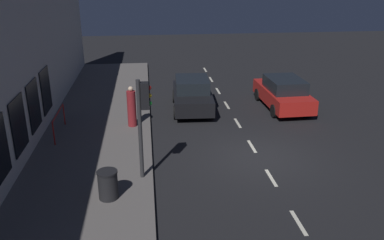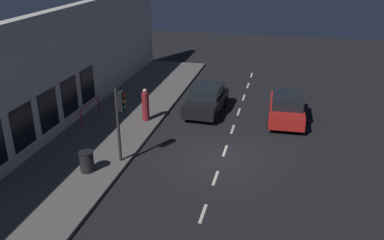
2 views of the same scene
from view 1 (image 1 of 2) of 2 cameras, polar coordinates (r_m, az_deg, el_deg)
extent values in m
plane|color=black|center=(15.51, 9.38, -5.22)|extent=(60.00, 60.00, 0.00)
cube|color=#5B5654|center=(15.10, -14.24, -6.06)|extent=(4.50, 32.00, 0.15)
cube|color=beige|center=(14.65, -25.23, 4.36)|extent=(0.60, 32.00, 6.16)
cube|color=black|center=(18.75, -19.91, 3.96)|extent=(0.04, 1.52, 1.90)
cube|color=black|center=(16.83, -21.39, 1.93)|extent=(0.04, 1.52, 1.90)
cube|color=black|center=(14.95, -23.23, -0.63)|extent=(0.04, 1.52, 1.90)
cube|color=beige|center=(28.48, 1.86, 7.10)|extent=(0.12, 1.20, 0.01)
cube|color=beige|center=(25.99, 2.69, 5.75)|extent=(0.12, 1.20, 0.01)
cube|color=beige|center=(23.53, 3.70, 4.12)|extent=(0.12, 1.20, 0.01)
cube|color=beige|center=(21.09, 4.92, 2.11)|extent=(0.12, 1.20, 0.01)
cube|color=beige|center=(18.71, 6.46, -0.43)|extent=(0.12, 1.20, 0.01)
cube|color=beige|center=(16.38, 8.45, -3.69)|extent=(0.12, 1.20, 0.01)
cube|color=beige|center=(14.16, 11.10, -8.00)|extent=(0.12, 1.20, 0.01)
cube|color=beige|center=(12.08, 14.80, -13.82)|extent=(0.12, 1.20, 0.01)
cylinder|color=#2D2D30|center=(13.05, -7.33, -1.46)|extent=(0.13, 0.13, 3.35)
cube|color=black|center=(12.65, -6.68, 3.42)|extent=(0.26, 0.32, 0.84)
sphere|color=red|center=(12.58, -6.08, 4.54)|extent=(0.15, 0.15, 0.15)
sphere|color=gold|center=(12.65, -6.04, 3.45)|extent=(0.15, 0.15, 0.15)
sphere|color=green|center=(12.73, -6.00, 2.37)|extent=(0.15, 0.15, 0.15)
cube|color=black|center=(20.16, 0.05, 3.17)|extent=(2.04, 4.19, 0.70)
cube|color=black|center=(20.13, 0.02, 5.07)|extent=(1.72, 2.21, 0.60)
cylinder|color=black|center=(19.13, 2.84, 1.18)|extent=(0.25, 0.65, 0.64)
cylinder|color=black|center=(19.02, -2.28, 1.07)|extent=(0.25, 0.65, 0.64)
cylinder|color=black|center=(21.53, 2.11, 3.44)|extent=(0.25, 0.65, 0.64)
cylinder|color=black|center=(21.43, -2.45, 3.35)|extent=(0.25, 0.65, 0.64)
cube|color=red|center=(20.98, 12.66, 3.36)|extent=(1.94, 4.38, 0.70)
cube|color=black|center=(20.65, 12.96, 4.94)|extent=(1.67, 2.29, 0.60)
cylinder|color=black|center=(22.02, 9.30, 3.57)|extent=(0.23, 0.64, 0.64)
cylinder|color=black|center=(22.57, 13.50, 3.69)|extent=(0.23, 0.64, 0.64)
cylinder|color=black|center=(19.59, 11.54, 1.25)|extent=(0.23, 0.64, 0.64)
cylinder|color=black|center=(20.22, 16.17, 1.45)|extent=(0.23, 0.64, 0.64)
cylinder|color=maroon|center=(17.80, -8.50, 1.59)|extent=(0.46, 0.46, 1.59)
sphere|color=beige|center=(17.53, -8.66, 4.37)|extent=(0.21, 0.21, 0.21)
cube|color=beige|center=(17.44, -8.74, 4.27)|extent=(0.07, 0.05, 0.06)
cylinder|color=black|center=(12.56, -11.75, -9.04)|extent=(0.59, 0.59, 0.84)
cylinder|color=black|center=(12.35, -11.91, -7.21)|extent=(0.62, 0.62, 0.06)
cylinder|color=red|center=(18.74, -17.60, 0.76)|extent=(0.05, 0.05, 0.95)
cylinder|color=red|center=(16.70, -18.92, -1.84)|extent=(0.05, 0.05, 0.95)
cylinder|color=red|center=(17.55, -18.40, 0.98)|extent=(0.05, 2.23, 0.05)
camera|label=2|loc=(7.62, 114.07, 9.16)|focal=38.87mm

